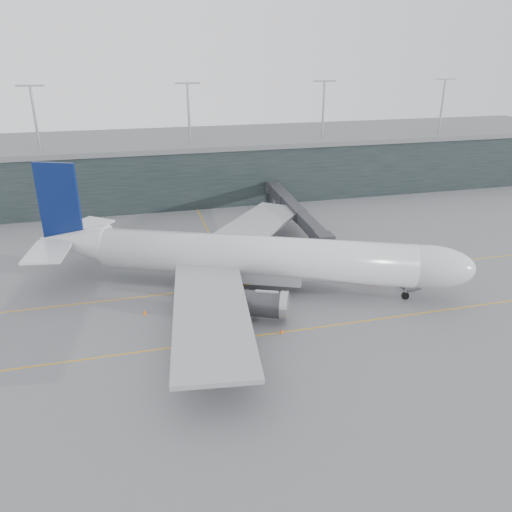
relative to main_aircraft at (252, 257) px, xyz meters
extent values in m
plane|color=#57575C|center=(-7.46, 5.56, -5.61)|extent=(320.00, 320.00, 0.00)
cube|color=orange|center=(-7.46, 1.56, -5.60)|extent=(160.00, 0.25, 0.02)
cube|color=orange|center=(-7.46, -14.44, -5.60)|extent=(160.00, 0.25, 0.02)
cube|color=orange|center=(-2.46, 25.56, -5.60)|extent=(0.25, 60.00, 0.02)
cube|color=black|center=(-7.46, 63.56, 1.39)|extent=(240.00, 35.00, 14.00)
cube|color=#5D6063|center=(-7.46, 63.56, 8.99)|extent=(240.00, 36.00, 1.20)
cylinder|color=#9E9EA3|center=(-37.46, 53.56, 16.39)|extent=(0.60, 0.60, 14.00)
cylinder|color=#9E9EA3|center=(-2.46, 53.56, 16.39)|extent=(0.60, 0.60, 14.00)
cylinder|color=#9E9EA3|center=(32.54, 53.56, 16.39)|extent=(0.60, 0.60, 14.00)
cylinder|color=#9E9EA3|center=(67.54, 53.56, 16.39)|extent=(0.60, 0.60, 14.00)
cylinder|color=silver|center=(0.46, -0.20, 0.18)|extent=(48.80, 26.07, 6.77)
ellipsoid|color=silver|center=(25.03, -10.77, 0.18)|extent=(15.73, 11.84, 6.77)
cone|color=silver|center=(-28.11, 12.10, 0.94)|extent=(13.60, 10.72, 6.50)
cube|color=gray|center=(-0.54, 0.23, -2.44)|extent=(18.20, 11.92, 2.18)
cube|color=black|center=(28.84, -12.41, 1.27)|extent=(3.50, 3.96, 0.87)
cube|color=gray|center=(-9.23, -14.45, -0.91)|extent=(13.76, 32.65, 0.60)
cylinder|color=#333337|center=(-1.63, -10.59, -2.77)|extent=(8.53, 6.53, 3.82)
cube|color=gray|center=(4.15, 16.64, -0.91)|extent=(27.65, 30.72, 0.60)
cylinder|color=#333337|center=(6.57, 8.46, -2.77)|extent=(8.53, 6.53, 3.82)
cube|color=#09184F|center=(-29.61, 12.75, 7.82)|extent=(6.73, 3.31, 13.10)
cube|color=silver|center=(-31.49, 7.02, 1.49)|extent=(7.36, 10.59, 0.38)
cube|color=silver|center=(-26.74, 18.05, 1.49)|extent=(10.80, 11.43, 0.38)
cylinder|color=black|center=(22.52, -9.70, -5.01)|extent=(1.28, 0.88, 1.20)
cylinder|color=#9E9EA3|center=(22.52, -9.70, -4.19)|extent=(0.33, 0.33, 2.84)
cylinder|color=black|center=(-5.62, -3.29, -4.90)|extent=(1.52, 1.06, 1.42)
cylinder|color=black|center=(-1.47, 6.34, -4.90)|extent=(1.52, 1.06, 1.42)
cube|color=#2D2E33|center=(15.13, 6.66, -0.98)|extent=(3.10, 3.45, 2.59)
cube|color=#2D2E33|center=(15.45, 14.32, -0.98)|extent=(2.82, 12.10, 2.31)
cube|color=#2D2E33|center=(15.96, 26.33, -0.98)|extent=(3.05, 12.11, 2.40)
cube|color=#2D2E33|center=(16.46, 38.34, -0.98)|extent=(3.28, 12.12, 2.50)
cylinder|color=#9E9EA3|center=(15.48, 14.97, -3.85)|extent=(0.46, 0.46, 3.51)
cube|color=#333337|center=(15.48, 14.97, -5.28)|extent=(1.91, 1.46, 0.65)
cylinder|color=#2D2E33|center=(15.13, 46.06, -0.98)|extent=(3.70, 3.70, 2.77)
cylinder|color=#2D2E33|center=(15.13, 46.06, -3.94)|extent=(1.66, 1.66, 3.33)
cube|color=#A70B11|center=(20.23, -2.84, -4.77)|extent=(2.45, 1.88, 1.28)
cylinder|color=black|center=(19.59, -3.51, -5.41)|extent=(0.42, 0.24, 0.40)
cylinder|color=black|center=(21.12, -3.12, -5.41)|extent=(0.42, 0.24, 0.40)
cylinder|color=black|center=(19.35, -2.56, -5.41)|extent=(0.42, 0.24, 0.40)
cylinder|color=black|center=(20.88, -2.17, -5.41)|extent=(0.42, 0.24, 0.40)
cube|color=#343538|center=(25.43, -6.43, -5.44)|extent=(3.08, 2.65, 0.27)
cube|color=#333337|center=(-11.39, 14.57, -5.46)|extent=(2.29, 2.07, 0.19)
cube|color=#9EA4A9|center=(-11.39, 14.57, -4.62)|extent=(1.90, 1.85, 1.41)
cube|color=#254D94|center=(-11.39, 14.57, -3.89)|extent=(1.96, 1.91, 0.08)
cube|color=#333337|center=(-10.17, 16.74, -5.44)|extent=(2.26, 1.86, 0.22)
cube|color=#B7BBC5|center=(-10.17, 16.74, -4.47)|extent=(1.82, 1.72, 1.62)
cube|color=#254D94|center=(-10.17, 16.74, -3.63)|extent=(1.88, 1.78, 0.09)
cube|color=#333337|center=(-6.20, 16.37, -5.47)|extent=(1.88, 1.56, 0.18)
cube|color=silver|center=(-6.20, 16.37, -4.68)|extent=(1.52, 1.44, 1.32)
cube|color=#254D94|center=(-6.20, 16.37, -3.99)|extent=(1.56, 1.48, 0.07)
cone|color=orange|center=(26.86, 0.32, -5.26)|extent=(0.44, 0.44, 0.70)
cone|color=#F55A0D|center=(0.52, -14.67, -5.26)|extent=(0.44, 0.44, 0.70)
cone|color=orange|center=(3.39, 15.85, -5.23)|extent=(0.48, 0.48, 0.76)
cone|color=orange|center=(-17.70, -4.41, -5.20)|extent=(0.51, 0.51, 0.80)
camera|label=1|loc=(-17.98, -71.93, 30.98)|focal=35.00mm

